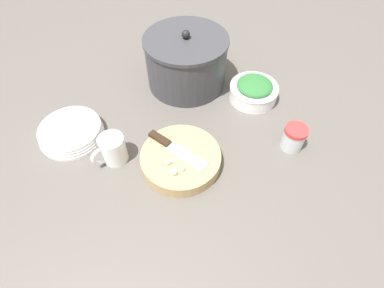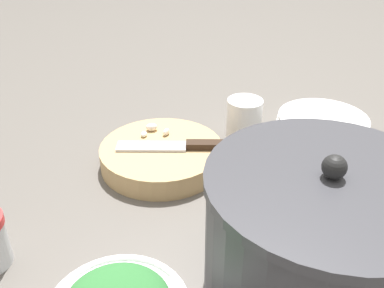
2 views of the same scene
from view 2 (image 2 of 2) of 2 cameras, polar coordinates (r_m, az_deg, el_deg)
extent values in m
plane|color=#56514C|center=(0.79, -2.38, -4.70)|extent=(5.00, 5.00, 0.00)
cylinder|color=tan|center=(0.82, -4.05, -1.52)|extent=(0.23, 0.23, 0.04)
cube|color=black|center=(0.80, 1.82, -0.13)|extent=(0.06, 0.07, 0.01)
cube|color=#B2B2B7|center=(0.81, -5.43, -0.34)|extent=(0.11, 0.12, 0.01)
ellipsoid|color=silver|center=(0.84, -6.43, 1.33)|extent=(0.02, 0.02, 0.01)
ellipsoid|color=#F0DDC7|center=(0.86, -5.41, 2.26)|extent=(0.03, 0.03, 0.02)
ellipsoid|color=#EFE1C9|center=(0.84, -3.46, 1.63)|extent=(0.02, 0.01, 0.01)
cylinder|color=white|center=(0.90, 6.95, 3.24)|extent=(0.07, 0.07, 0.09)
torus|color=white|center=(0.94, 7.25, 4.45)|extent=(0.06, 0.04, 0.06)
cylinder|color=white|center=(0.98, 16.83, 1.69)|extent=(0.20, 0.20, 0.01)
cylinder|color=white|center=(0.97, 16.92, 2.20)|extent=(0.20, 0.20, 0.01)
cylinder|color=white|center=(0.97, 17.01, 2.73)|extent=(0.19, 0.19, 0.01)
cylinder|color=white|center=(0.96, 17.09, 3.25)|extent=(0.19, 0.19, 0.01)
cylinder|color=#38383D|center=(0.56, 16.59, -12.44)|extent=(0.28, 0.28, 0.17)
cylinder|color=#38383D|center=(0.50, 18.09, -4.82)|extent=(0.29, 0.29, 0.01)
sphere|color=black|center=(0.49, 18.46, -2.92)|extent=(0.03, 0.03, 0.03)
camera|label=1|loc=(1.18, -26.35, 41.65)|focal=28.00mm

